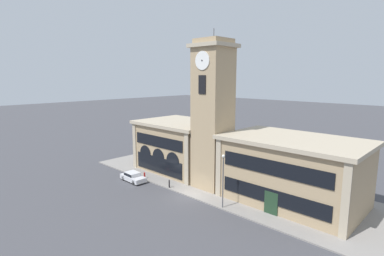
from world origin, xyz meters
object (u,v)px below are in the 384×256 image
at_px(street_lamp, 223,173).
at_px(fire_hydrant, 145,175).
at_px(parked_car_near, 133,177).
at_px(bollard, 169,184).

relative_size(street_lamp, fire_hydrant, 6.79).
relative_size(parked_car_near, bollard, 3.83).
relative_size(parked_car_near, fire_hydrant, 4.67).
height_order(bollard, fire_hydrant, bollard).
bearing_deg(parked_car_near, bollard, 17.16).
relative_size(parked_car_near, street_lamp, 0.69).
bearing_deg(fire_hydrant, street_lamp, 0.12).
distance_m(bollard, fire_hydrant, 5.17).
height_order(parked_car_near, fire_hydrant, parked_car_near).
bearing_deg(parked_car_near, fire_hydrant, 73.84).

